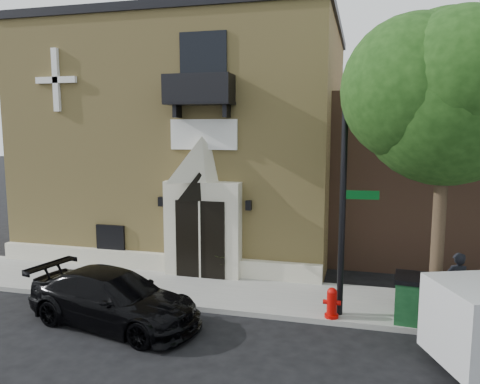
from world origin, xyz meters
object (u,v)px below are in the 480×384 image
Objects in this scene: black_sedan at (114,298)px; pedestrian_near at (457,284)px; fire_hydrant at (332,303)px; dumpster at (432,300)px; street_sign at (343,198)px.

black_sedan is 2.81× the size of pedestrian_near.
fire_hydrant is at bearing 2.34° from pedestrian_near.
dumpster is 1.00m from pedestrian_near.
pedestrian_near is (2.97, 0.66, -2.30)m from street_sign.
fire_hydrant is (-0.21, -0.31, -2.77)m from street_sign.
street_sign is 3.29× the size of dumpster.
black_sedan is 8.21m from dumpster.
street_sign is 2.79m from fire_hydrant.
dumpster is at bearing 6.73° from fire_hydrant.
street_sign reaches higher than black_sedan.
black_sedan is 0.77× the size of street_sign.
street_sign is (5.72, 1.85, 2.61)m from black_sedan.
dumpster is at bearing -65.10° from black_sedan.
pedestrian_near is (3.18, 0.97, 0.46)m from fire_hydrant.
fire_hydrant is (5.51, 1.54, -0.15)m from black_sedan.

